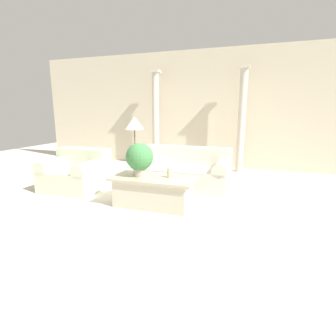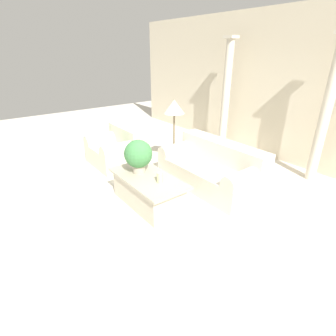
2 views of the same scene
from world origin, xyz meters
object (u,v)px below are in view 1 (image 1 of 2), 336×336
(floor_lamp, at_px, (134,125))
(coffee_table, at_px, (154,191))
(potted_plant, at_px, (140,158))
(loveseat, at_px, (77,172))
(sofa_long, at_px, (183,170))

(floor_lamp, bearing_deg, coffee_table, -53.41)
(potted_plant, bearing_deg, loveseat, 164.97)
(potted_plant, bearing_deg, coffee_table, 3.00)
(potted_plant, bearing_deg, sofa_long, 74.84)
(coffee_table, bearing_deg, floor_lamp, 126.59)
(sofa_long, distance_m, coffee_table, 1.37)
(sofa_long, xyz_separation_m, coffee_table, (-0.13, -1.36, -0.08))
(loveseat, bearing_deg, potted_plant, -15.03)
(sofa_long, height_order, loveseat, same)
(loveseat, bearing_deg, floor_lamp, 44.38)
(floor_lamp, bearing_deg, potted_plant, -61.10)
(sofa_long, distance_m, floor_lamp, 1.44)
(coffee_table, bearing_deg, sofa_long, 84.56)
(sofa_long, relative_size, coffee_table, 1.39)
(coffee_table, xyz_separation_m, floor_lamp, (-0.97, 1.31, 1.01))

